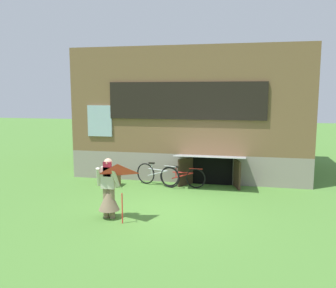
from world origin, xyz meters
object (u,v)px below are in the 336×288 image
bicycle_silver (158,175)px  person (109,193)px  kite (118,179)px  bicycle_red (182,177)px  wooden_crate (111,179)px

bicycle_silver → person: bearing=-77.8°
person → kite: 0.83m
person → kite: bearing=-72.5°
person → bicycle_red: size_ratio=0.98×
person → wooden_crate: person is taller
wooden_crate → bicycle_silver: bearing=11.9°
kite → bicycle_silver: bearing=89.9°
bicycle_silver → bicycle_red: bearing=17.6°
person → bicycle_silver: bearing=59.9°
person → bicycle_silver: person is taller
person → bicycle_silver: (0.43, 3.32, -0.26)m
kite → bicycle_red: kite is taller
kite → wooden_crate: bearing=113.6°
kite → wooden_crate: 3.93m
kite → bicycle_silver: (0.00, 3.82, -0.77)m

